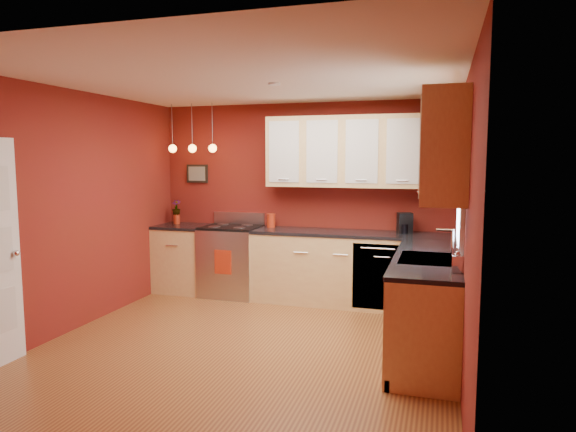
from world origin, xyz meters
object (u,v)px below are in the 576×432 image
(red_canister, at_px, (271,220))
(coffee_maker, at_px, (405,224))
(gas_range, at_px, (231,260))
(soap_pump, at_px, (457,260))
(sink, at_px, (427,261))

(red_canister, xyz_separation_m, coffee_maker, (1.77, -0.03, 0.02))
(gas_range, xyz_separation_m, soap_pump, (2.87, -2.05, 0.56))
(sink, xyz_separation_m, red_canister, (-2.09, 1.63, 0.12))
(gas_range, bearing_deg, sink, -29.78)
(sink, height_order, soap_pump, sink)
(sink, bearing_deg, soap_pump, -65.74)
(red_canister, relative_size, soap_pump, 0.87)
(coffee_maker, relative_size, soap_pump, 1.20)
(sink, distance_m, red_canister, 2.65)
(sink, bearing_deg, red_canister, 142.04)
(sink, xyz_separation_m, soap_pump, (0.25, -0.55, 0.13))
(coffee_maker, xyz_separation_m, soap_pump, (0.57, -2.16, -0.01))
(coffee_maker, distance_m, soap_pump, 2.23)
(gas_range, relative_size, red_canister, 6.04)
(sink, relative_size, soap_pump, 3.33)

